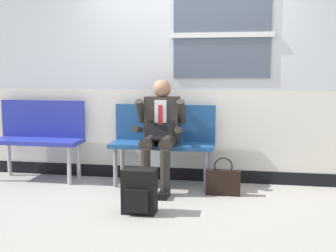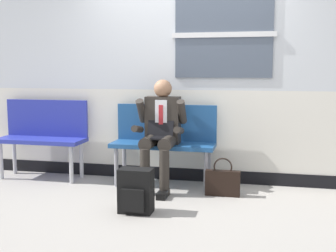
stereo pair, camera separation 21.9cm
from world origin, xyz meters
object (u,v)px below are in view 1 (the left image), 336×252
at_px(bench_with_person, 163,138).
at_px(backpack, 139,192).
at_px(person_seated, 160,131).
at_px(handbag, 223,181).
at_px(bench_empty, 40,133).

bearing_deg(bench_with_person, backpack, -91.74).
height_order(person_seated, handbag, person_seated).
distance_m(bench_with_person, handbag, 0.91).
xyz_separation_m(person_seated, backpack, (-0.03, -0.88, -0.47)).
bearing_deg(person_seated, backpack, -92.14).
distance_m(bench_empty, backpack, 1.93).
distance_m(person_seated, handbag, 0.92).
bearing_deg(bench_empty, handbag, -8.29).
bearing_deg(bench_empty, bench_with_person, -0.08).
bearing_deg(backpack, handbag, 43.95).
relative_size(backpack, handbag, 1.02).
height_order(bench_with_person, backpack, bench_with_person).
relative_size(bench_with_person, handbag, 2.88).
xyz_separation_m(backpack, handbag, (0.77, 0.74, -0.06)).
height_order(bench_with_person, bench_empty, bench_empty).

